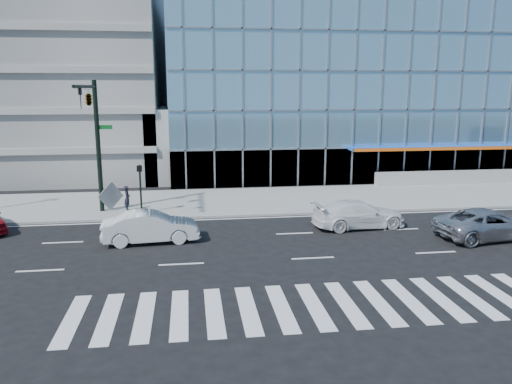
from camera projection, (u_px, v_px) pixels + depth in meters
ground at (295, 233)px, 26.82m from camera, size 160.00×160.00×0.00m
sidewalk at (271, 200)px, 34.57m from camera, size 120.00×8.00×0.15m
theatre_building at (375, 90)px, 52.34m from camera, size 42.00×26.00×15.00m
parking_garage at (33, 63)px, 47.37m from camera, size 24.00×24.00×20.00m
ramp_block at (183, 143)px, 42.88m from camera, size 6.00×8.00×6.00m
traffic_signal at (92, 115)px, 28.55m from camera, size 1.14×5.74×8.00m
ped_signal_post at (140, 182)px, 30.07m from camera, size 0.30×0.33×3.00m
silver_suv at (489, 224)px, 25.85m from camera, size 5.86×3.29×1.55m
white_suv at (359, 214)px, 27.88m from camera, size 5.39×2.59×1.51m
white_sedan at (151, 227)px, 25.19m from camera, size 4.94×2.07×1.59m
pedestrian at (127, 198)px, 31.06m from camera, size 0.39×0.58×1.57m
tilted_panel at (111, 196)px, 31.12m from camera, size 1.39×1.27×1.83m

